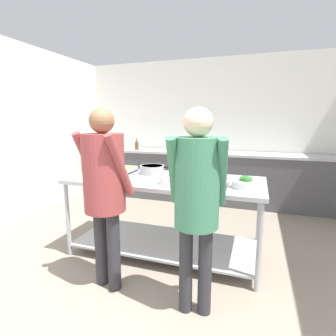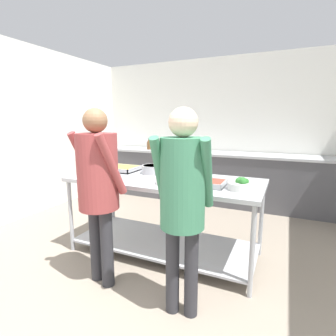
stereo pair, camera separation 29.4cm
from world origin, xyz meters
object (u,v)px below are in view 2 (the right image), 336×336
Objects in this scene: plate_stack at (168,180)px; guest_serving_right at (98,180)px; sauce_pan at (154,169)px; serving_tray_roast at (204,183)px; guest_serving_left at (183,192)px; broccoli_bowl at (241,185)px; serving_tray_vegetables at (119,168)px; water_bottle at (149,144)px.

guest_serving_right is at bearing -128.63° from plate_stack.
sauce_pan reaches higher than serving_tray_roast.
guest_serving_left is at bearing -86.36° from serving_tray_roast.
broccoli_bowl is at bearing -2.47° from serving_tray_roast.
serving_tray_vegetables is 0.95m from plate_stack.
sauce_pan is 0.27× the size of guest_serving_right.
broccoli_bowl is 1.14× the size of water_bottle.
sauce_pan is at bearing 162.86° from broccoli_bowl.
plate_stack is at bearing -57.24° from water_bottle.
guest_serving_right reaches higher than serving_tray_roast.
guest_serving_left is at bearing -52.92° from sauce_pan.
serving_tray_vegetables is 0.30× the size of guest_serving_left.
sauce_pan is 0.95m from guest_serving_right.
plate_stack is 2.68m from water_bottle.
serving_tray_vegetables is 1.25m from serving_tray_roast.
sauce_pan reaches higher than serving_tray_vegetables.
water_bottle is at bearing 134.79° from broccoli_bowl.
serving_tray_vegetables is 1.03m from guest_serving_right.
serving_tray_roast is at bearing -50.17° from water_bottle.
water_bottle is (-1.08, 1.84, 0.10)m from sauce_pan.
sauce_pan is 0.27× the size of guest_serving_left.
broccoli_bowl is at bearing 65.28° from guest_serving_left.
broccoli_bowl is at bearing -11.44° from serving_tray_vegetables.
guest_serving_left is at bearing -38.39° from serving_tray_vegetables.
guest_serving_right is at bearing -141.20° from serving_tray_roast.
serving_tray_vegetables is 0.30× the size of guest_serving_right.
guest_serving_left reaches higher than plate_stack.
sauce_pan is 1.13m from broccoli_bowl.
water_bottle is (-1.02, 2.79, 0.04)m from guest_serving_right.
serving_tray_vegetables is at bearing 166.01° from serving_tray_roast.
guest_serving_right reaches higher than sauce_pan.
broccoli_bowl reaches higher than plate_stack.
serving_tray_roast is (0.35, 0.09, -0.01)m from plate_stack.
serving_tray_roast is 1.84× the size of water_bottle.
sauce_pan is 1.76× the size of broccoli_bowl.
serving_tray_vegetables is at bearing 141.61° from guest_serving_left.
serving_tray_roast is at bearing 14.61° from plate_stack.
sauce_pan is 1.27m from guest_serving_left.
guest_serving_right reaches higher than plate_stack.
serving_tray_vegetables and serving_tray_roast have the same top height.
serving_tray_vegetables is 1.97× the size of broccoli_bowl.
sauce_pan is 1.09× the size of serving_tray_roast.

